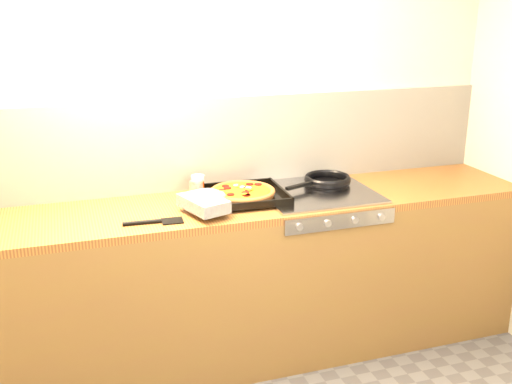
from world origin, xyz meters
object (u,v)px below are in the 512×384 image
object	(u,v)px
pizza_on_tray	(231,195)
frying_pan	(327,181)
tomato_can	(196,190)
juice_glass	(198,186)

from	to	relation	value
pizza_on_tray	frying_pan	world-z (taller)	pizza_on_tray
pizza_on_tray	tomato_can	xyz separation A→B (m)	(-0.16, 0.12, 0.01)
pizza_on_tray	juice_glass	world-z (taller)	juice_glass
juice_glass	tomato_can	bearing A→B (deg)	-111.13
tomato_can	juice_glass	world-z (taller)	juice_glass
pizza_on_tray	juice_glass	size ratio (longest dim) A/B	5.09
pizza_on_tray	frying_pan	bearing A→B (deg)	10.43
juice_glass	pizza_on_tray	bearing A→B (deg)	-53.25
frying_pan	tomato_can	world-z (taller)	tomato_can
tomato_can	juice_glass	bearing A→B (deg)	68.87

